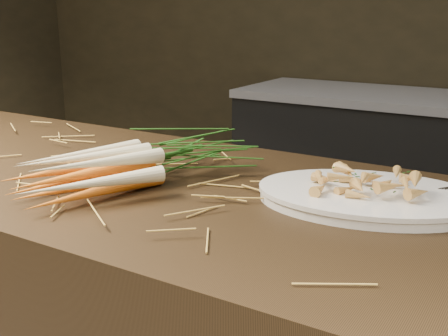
{
  "coord_description": "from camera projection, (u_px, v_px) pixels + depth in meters",
  "views": [
    {
      "loc": [
        0.85,
        -0.57,
        1.24
      ],
      "look_at": [
        0.34,
        0.27,
        0.96
      ],
      "focal_mm": 45.0,
      "sensor_mm": 36.0,
      "label": 1
    }
  ],
  "objects": [
    {
      "name": "straw_bedding",
      "position": [
        100.0,
        165.0,
        1.23
      ],
      "size": [
        1.4,
        0.6,
        0.02
      ],
      "primitive_type": null,
      "color": "#AB8D33",
      "rests_on": "main_counter"
    },
    {
      "name": "back_counter",
      "position": [
        420.0,
        181.0,
        2.76
      ],
      "size": [
        1.82,
        0.62,
        0.84
      ],
      "color": "black",
      "rests_on": "ground"
    },
    {
      "name": "serving_platter",
      "position": [
        368.0,
        198.0,
        1.01
      ],
      "size": [
        0.45,
        0.35,
        0.02
      ],
      "primitive_type": null,
      "rotation": [
        0.0,
        0.0,
        0.26
      ],
      "color": "white",
      "rests_on": "main_counter"
    },
    {
      "name": "root_veg_bunch",
      "position": [
        150.0,
        159.0,
        1.13
      ],
      "size": [
        0.31,
        0.54,
        0.1
      ],
      "rotation": [
        0.0,
        0.0,
        -0.36
      ],
      "color": "#DC610D",
      "rests_on": "main_counter"
    },
    {
      "name": "roasted_veg_heap",
      "position": [
        369.0,
        181.0,
        1.0
      ],
      "size": [
        0.22,
        0.18,
        0.04
      ],
      "primitive_type": null,
      "rotation": [
        0.0,
        0.0,
        0.26
      ],
      "color": "#BE8542",
      "rests_on": "serving_platter"
    }
  ]
}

